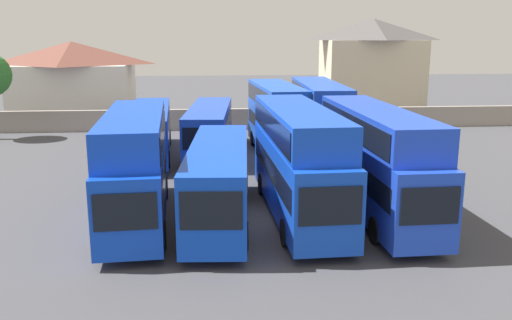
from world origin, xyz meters
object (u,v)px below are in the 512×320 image
Objects in this scene: house_terrace_left at (74,80)px; bus_4 at (376,156)px; bus_5 at (150,129)px; bus_8 at (320,114)px; bus_3 at (298,156)px; house_terrace_centre at (372,66)px; bus_6 at (210,127)px; bus_1 at (135,162)px; bus_7 at (277,115)px; bus_2 at (219,178)px.

bus_4 is at bearing -56.39° from house_terrace_left.
bus_8 reaches higher than bus_5.
bus_3 is 1.13× the size of house_terrace_centre.
bus_1 is at bearing -8.78° from bus_6.
bus_5 is (-0.78, 13.22, -0.80)m from bus_1.
bus_3 is at bearing -111.76° from house_terrace_centre.
house_terrace_centre is (11.92, 18.36, 2.20)m from bus_7.
house_terrace_left is (-17.63, 17.86, 1.10)m from bus_7.
bus_4 reaches higher than bus_1.
bus_3 is 1.09× the size of bus_7.
bus_2 is 0.97× the size of house_terrace_left.
bus_8 is 1.17× the size of house_terrace_centre.
bus_8 is at bearing -115.97° from house_terrace_centre.
bus_1 is 1.01× the size of bus_7.
bus_8 reaches higher than bus_2.
bus_7 is at bearing 86.54° from bus_5.
house_terrace_left reaches higher than bus_6.
bus_4 is 13.35m from bus_7.
bus_6 is at bearing -98.01° from bus_7.
bus_2 is 35.76m from house_terrace_centre.
bus_7 is 25.12m from house_terrace_left.
bus_3 is 0.98× the size of bus_4.
bus_8 is at bearing 155.80° from bus_2.
bus_2 is (3.58, -0.22, -0.75)m from bus_1.
bus_8 is (10.67, 13.15, 0.06)m from bus_1.
bus_6 is at bearing -165.69° from bus_3.
bus_4 is at bearing 87.38° from bus_1.
bus_6 is 21.96m from house_terrace_left.
bus_5 is at bearing -138.05° from house_terrace_centre.
bus_6 is at bearing 163.13° from bus_1.
bus_2 is 13.77m from bus_6.
bus_7 is at bearing -45.38° from house_terrace_left.
bus_1 is at bearing -121.89° from house_terrace_centre.
house_terrace_centre is at bearing 128.48° from bus_5.
bus_4 is (3.53, 0.01, -0.05)m from bus_3.
bus_5 is at bearing -80.93° from bus_6.
bus_4 is 15.32m from bus_6.
bus_3 is 13.45m from bus_8.
bus_4 is at bearing 33.64° from bus_6.
bus_5 is (-7.89, 13.04, -0.88)m from bus_3.
house_terrace_centre reaches higher than bus_2.
bus_2 is at bearing -85.68° from bus_3.
bus_4 is 0.97× the size of bus_5.
bus_5 is at bearing -140.26° from bus_4.
house_terrace_left is at bearing -156.44° from bus_5.
bus_2 is 0.91× the size of bus_5.
bus_3 reaches higher than bus_4.
bus_1 is 1.05× the size of house_terrace_centre.
bus_2 is at bearing -26.03° from bus_8.
bus_2 is 1.08× the size of house_terrace_centre.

